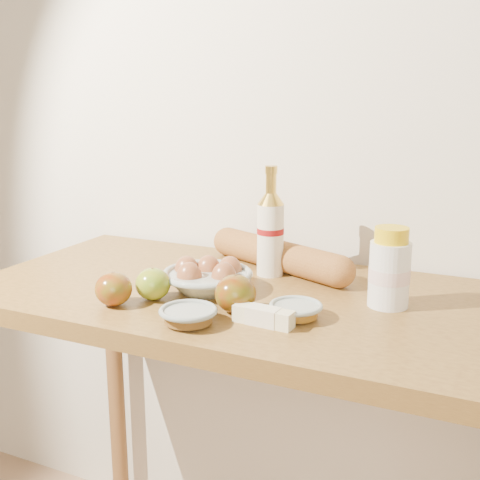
% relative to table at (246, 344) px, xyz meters
% --- Properties ---
extents(back_wall, '(3.50, 0.02, 2.60)m').
position_rel_table_xyz_m(back_wall, '(0.00, 0.33, 0.52)').
color(back_wall, silver).
rests_on(back_wall, ground).
extents(table, '(1.20, 0.60, 0.90)m').
position_rel_table_xyz_m(table, '(0.00, 0.00, 0.00)').
color(table, olive).
rests_on(table, ground).
extents(bourbon_bottle, '(0.07, 0.07, 0.26)m').
position_rel_table_xyz_m(bourbon_bottle, '(0.00, 0.13, 0.23)').
color(bourbon_bottle, beige).
rests_on(bourbon_bottle, table).
extents(cream_bottle, '(0.10, 0.10, 0.16)m').
position_rel_table_xyz_m(cream_bottle, '(0.30, 0.04, 0.20)').
color(cream_bottle, silver).
rests_on(cream_bottle, table).
extents(egg_bowl, '(0.26, 0.26, 0.07)m').
position_rel_table_xyz_m(egg_bowl, '(-0.08, -0.03, 0.15)').
color(egg_bowl, '#8F9C96').
rests_on(egg_bowl, table).
extents(baguette, '(0.43, 0.24, 0.07)m').
position_rel_table_xyz_m(baguette, '(0.01, 0.18, 0.16)').
color(baguette, '#A66C32').
rests_on(baguette, table).
extents(apple_yellowgreen, '(0.09, 0.09, 0.07)m').
position_rel_table_xyz_m(apple_yellowgreen, '(-0.15, -0.13, 0.16)').
color(apple_yellowgreen, olive).
rests_on(apple_yellowgreen, table).
extents(apple_redgreen_front, '(0.10, 0.10, 0.07)m').
position_rel_table_xyz_m(apple_redgreen_front, '(-0.20, -0.19, 0.16)').
color(apple_redgreen_front, '#97080C').
rests_on(apple_redgreen_front, table).
extents(apple_redgreen_right, '(0.11, 0.11, 0.08)m').
position_rel_table_xyz_m(apple_redgreen_right, '(0.03, -0.12, 0.16)').
color(apple_redgreen_right, maroon).
rests_on(apple_redgreen_right, table).
extents(sugar_bowl, '(0.11, 0.11, 0.03)m').
position_rel_table_xyz_m(sugar_bowl, '(-0.02, -0.22, 0.14)').
color(sugar_bowl, gray).
rests_on(sugar_bowl, table).
extents(syrup_bowl, '(0.13, 0.13, 0.03)m').
position_rel_table_xyz_m(syrup_bowl, '(0.15, -0.11, 0.14)').
color(syrup_bowl, '#8E9B96').
rests_on(syrup_bowl, table).
extents(butter_stick, '(0.12, 0.04, 0.03)m').
position_rel_table_xyz_m(butter_stick, '(0.11, -0.16, 0.14)').
color(butter_stick, beige).
rests_on(butter_stick, table).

